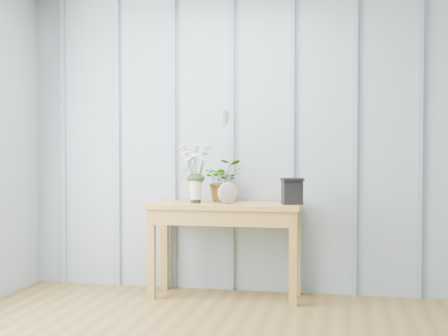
% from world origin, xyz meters
% --- Properties ---
extents(room_shell, '(4.00, 4.50, 2.50)m').
position_xyz_m(room_shell, '(-0.00, 0.92, 1.99)').
color(room_shell, '#8CA0AB').
rests_on(room_shell, ground).
extents(sideboard, '(1.20, 0.45, 0.75)m').
position_xyz_m(sideboard, '(-0.26, 1.99, 0.64)').
color(sideboard, olive).
rests_on(sideboard, ground).
extents(daisy_vase, '(0.36, 0.27, 0.51)m').
position_xyz_m(daisy_vase, '(-0.49, 1.95, 1.07)').
color(daisy_vase, black).
rests_on(daisy_vase, sideboard).
extents(spider_plant, '(0.37, 0.35, 0.34)m').
position_xyz_m(spider_plant, '(-0.30, 2.14, 0.92)').
color(spider_plant, '#193211').
rests_on(spider_plant, sideboard).
extents(felt_disc_vessel, '(0.17, 0.13, 0.17)m').
position_xyz_m(felt_disc_vessel, '(-0.22, 1.93, 0.84)').
color(felt_disc_vessel, '#7D4C61').
rests_on(felt_disc_vessel, sideboard).
extents(carved_box, '(0.20, 0.18, 0.20)m').
position_xyz_m(carved_box, '(0.27, 1.98, 0.85)').
color(carved_box, black).
rests_on(carved_box, sideboard).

